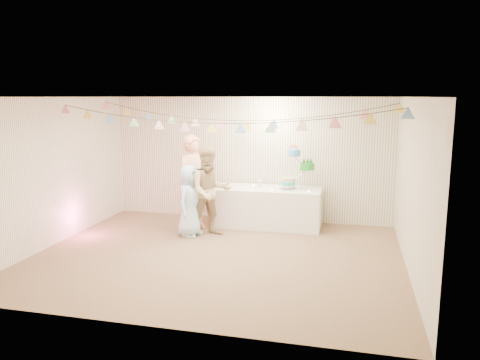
% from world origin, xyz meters
% --- Properties ---
extents(floor, '(6.00, 6.00, 0.00)m').
position_xyz_m(floor, '(0.00, 0.00, 0.00)').
color(floor, brown).
rests_on(floor, ground).
extents(ceiling, '(6.00, 6.00, 0.00)m').
position_xyz_m(ceiling, '(0.00, 0.00, 2.60)').
color(ceiling, silver).
rests_on(ceiling, ground).
extents(back_wall, '(6.00, 6.00, 0.00)m').
position_xyz_m(back_wall, '(0.00, 2.50, 1.30)').
color(back_wall, white).
rests_on(back_wall, ground).
extents(front_wall, '(6.00, 6.00, 0.00)m').
position_xyz_m(front_wall, '(0.00, -2.50, 1.30)').
color(front_wall, white).
rests_on(front_wall, ground).
extents(left_wall, '(5.00, 5.00, 0.00)m').
position_xyz_m(left_wall, '(-3.00, 0.00, 1.30)').
color(left_wall, white).
rests_on(left_wall, ground).
extents(right_wall, '(5.00, 5.00, 0.00)m').
position_xyz_m(right_wall, '(3.00, 0.00, 1.30)').
color(right_wall, white).
rests_on(right_wall, ground).
extents(table, '(2.11, 0.84, 0.79)m').
position_xyz_m(table, '(0.50, 2.00, 0.39)').
color(table, white).
rests_on(table, floor).
extents(cake_stand, '(0.73, 0.43, 0.82)m').
position_xyz_m(cake_stand, '(1.05, 2.05, 1.16)').
color(cake_stand, silver).
rests_on(cake_stand, table).
extents(cake_bottom, '(0.31, 0.31, 0.15)m').
position_xyz_m(cake_bottom, '(0.90, 1.99, 0.84)').
color(cake_bottom, '#27B9B1').
rests_on(cake_bottom, cake_stand).
extents(cake_middle, '(0.27, 0.27, 0.22)m').
position_xyz_m(cake_middle, '(1.23, 2.14, 1.11)').
color(cake_middle, '#1D881F').
rests_on(cake_middle, cake_stand).
extents(cake_top_tier, '(0.25, 0.25, 0.19)m').
position_xyz_m(cake_top_tier, '(0.99, 2.02, 1.38)').
color(cake_top_tier, '#4B9FEB').
rests_on(cake_top_tier, cake_stand).
extents(platter, '(0.34, 0.34, 0.02)m').
position_xyz_m(platter, '(-0.06, 1.95, 0.76)').
color(platter, white).
rests_on(platter, table).
extents(posy, '(0.14, 0.14, 0.16)m').
position_xyz_m(posy, '(0.32, 2.05, 0.83)').
color(posy, white).
rests_on(posy, table).
extents(person_adult_a, '(0.80, 0.81, 1.88)m').
position_xyz_m(person_adult_a, '(-0.89, 1.47, 0.94)').
color(person_adult_a, '#FEAE84').
rests_on(person_adult_a, floor).
extents(person_adult_b, '(1.05, 1.00, 1.71)m').
position_xyz_m(person_adult_b, '(-0.45, 1.09, 0.85)').
color(person_adult_b, tan).
rests_on(person_adult_b, floor).
extents(person_child, '(0.57, 0.74, 1.36)m').
position_xyz_m(person_child, '(-0.82, 1.01, 0.68)').
color(person_child, '#B4E5FF').
rests_on(person_child, floor).
extents(bunting_back, '(5.60, 1.10, 0.40)m').
position_xyz_m(bunting_back, '(0.00, 1.10, 2.35)').
color(bunting_back, pink).
rests_on(bunting_back, ceiling).
extents(bunting_front, '(5.60, 0.90, 0.36)m').
position_xyz_m(bunting_front, '(0.00, -0.20, 2.32)').
color(bunting_front, '#72A5E5').
rests_on(bunting_front, ceiling).
extents(tealight_0, '(0.04, 0.04, 0.03)m').
position_xyz_m(tealight_0, '(-0.30, 1.85, 0.80)').
color(tealight_0, '#FFD88C').
rests_on(tealight_0, table).
extents(tealight_1, '(0.04, 0.04, 0.03)m').
position_xyz_m(tealight_1, '(0.15, 2.18, 0.80)').
color(tealight_1, '#FFD88C').
rests_on(tealight_1, table).
extents(tealight_2, '(0.04, 0.04, 0.03)m').
position_xyz_m(tealight_2, '(0.60, 1.78, 0.80)').
color(tealight_2, '#FFD88C').
rests_on(tealight_2, table).
extents(tealight_3, '(0.04, 0.04, 0.03)m').
position_xyz_m(tealight_3, '(0.85, 2.22, 0.80)').
color(tealight_3, '#FFD88C').
rests_on(tealight_3, table).
extents(tealight_4, '(0.04, 0.04, 0.03)m').
position_xyz_m(tealight_4, '(1.32, 1.82, 0.80)').
color(tealight_4, '#FFD88C').
rests_on(tealight_4, table).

